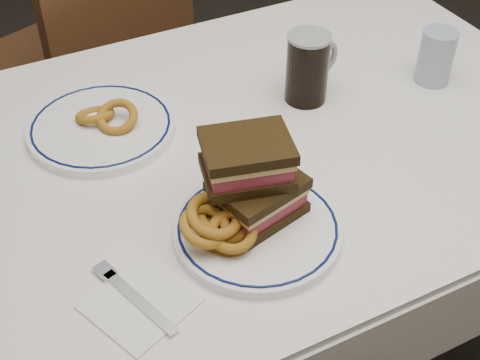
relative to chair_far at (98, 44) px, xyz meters
name	(u,v)px	position (x,y,z in m)	size (l,w,h in m)	color
dining_table	(254,179)	(0.07, -0.80, 0.10)	(1.27, 0.87, 0.75)	white
chair_far	(98,44)	(0.00, 0.00, 0.00)	(0.60, 0.60, 1.01)	#4D2818
main_plate	(257,229)	(-0.05, -1.02, 0.21)	(0.26, 0.26, 0.02)	white
reuben_sandwich	(252,178)	(-0.04, -0.98, 0.29)	(0.16, 0.15, 0.13)	black
onion_rings_main	(221,224)	(-0.10, -1.01, 0.25)	(0.12, 0.12, 0.09)	brown
ketchup_ramekin	(228,189)	(-0.06, -0.94, 0.24)	(0.05, 0.05, 0.03)	silver
beer_mug	(308,67)	(0.21, -0.74, 0.27)	(0.12, 0.08, 0.14)	black
water_glass	(436,57)	(0.47, -0.80, 0.26)	(0.07, 0.07, 0.11)	#8FA1B8
far_plate	(101,127)	(-0.18, -0.66, 0.21)	(0.27, 0.27, 0.02)	white
onion_rings_far	(106,116)	(-0.16, -0.66, 0.23)	(0.11, 0.11, 0.06)	brown
napkin_fork	(138,302)	(-0.25, -1.06, 0.21)	(0.17, 0.18, 0.01)	white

